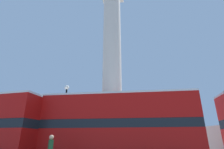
{
  "coord_description": "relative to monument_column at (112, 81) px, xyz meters",
  "views": [
    {
      "loc": [
        2.46,
        -15.1,
        1.54
      ],
      "look_at": [
        0.0,
        0.0,
        7.29
      ],
      "focal_mm": 28.0,
      "sensor_mm": 36.0,
      "label": 1
    }
  ],
  "objects": [
    {
      "name": "monument_column",
      "position": [
        0.0,
        0.0,
        0.0
      ],
      "size": [
        4.8,
        4.8,
        18.62
      ],
      "color": "beige",
      "rests_on": "ground_plane"
    },
    {
      "name": "bus_b",
      "position": [
        0.55,
        -3.09,
        -4.18
      ],
      "size": [
        10.94,
        3.0,
        4.49
      ],
      "rotation": [
        0.0,
        0.0,
        0.03
      ],
      "color": "#A80F0C",
      "rests_on": "ground_plane"
    },
    {
      "name": "street_lamp",
      "position": [
        -3.67,
        -1.53,
        -3.54
      ],
      "size": [
        0.38,
        0.38,
        5.95
      ],
      "color": "black",
      "rests_on": "ground_plane"
    }
  ]
}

